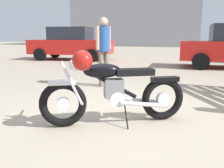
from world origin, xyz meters
TOP-DOWN VIEW (x-y plane):
  - ground_plane at (0.00, 0.00)m, footprint 80.00×80.00m
  - vintage_motorcycle at (-0.05, -0.38)m, footprint 1.91×1.12m
  - bystander at (-0.92, 2.05)m, footprint 0.30×0.41m
  - white_estate_far at (-4.52, 7.96)m, footprint 4.29×2.11m
  - industrial_building at (-4.22, 29.68)m, footprint 17.08×11.93m

SIDE VIEW (x-z plane):
  - ground_plane at x=0.00m, z-range 0.00..0.00m
  - vintage_motorcycle at x=-0.05m, z-range -0.04..1.03m
  - white_estate_far at x=-4.52m, z-range 0.00..1.67m
  - bystander at x=-0.92m, z-range 0.19..1.85m
  - industrial_building at x=-4.22m, z-range -4.73..16.36m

